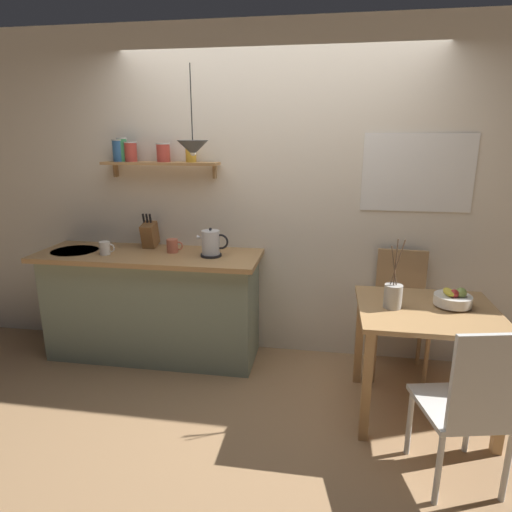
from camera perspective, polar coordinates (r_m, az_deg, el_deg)
name	(u,v)px	position (r m, az deg, el deg)	size (l,w,h in m)	color
ground_plane	(264,384)	(3.51, 0.99, -16.29)	(14.00, 14.00, 0.00)	#A87F56
back_wall	(300,198)	(3.65, 5.78, 7.53)	(6.80, 0.11, 2.70)	silver
kitchen_counter	(152,304)	(3.83, -13.33, -6.14)	(1.83, 0.63, 0.92)	gray
wall_shelf	(148,156)	(3.75, -13.90, 12.53)	(0.96, 0.20, 0.32)	tan
dining_table	(426,327)	(3.10, 21.28, -8.61)	(0.88, 0.78, 0.77)	tan
dining_chair_near	(471,403)	(2.61, 26.14, -16.78)	(0.50, 0.51, 0.96)	silver
dining_chair_far	(400,307)	(3.69, 18.21, -6.36)	(0.46, 0.44, 0.97)	tan
fruit_bowl	(453,299)	(3.14, 24.25, -5.10)	(0.24, 0.24, 0.14)	silver
twig_vase	(393,295)	(2.97, 17.40, -4.91)	(0.12, 0.12, 0.46)	#B7B2A8
electric_kettle	(211,244)	(3.47, -5.85, 1.61)	(0.25, 0.17, 0.23)	black
knife_block	(150,234)	(3.82, -13.66, 2.76)	(0.11, 0.19, 0.30)	brown
coffee_mug_by_sink	(105,248)	(3.72, -19.04, 0.98)	(0.13, 0.09, 0.11)	white
coffee_mug_spare	(173,246)	(3.64, -10.78, 1.32)	(0.14, 0.09, 0.11)	#C6664C
pendant_lamp	(193,148)	(3.29, -8.22, 13.77)	(0.23, 0.23, 0.63)	black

